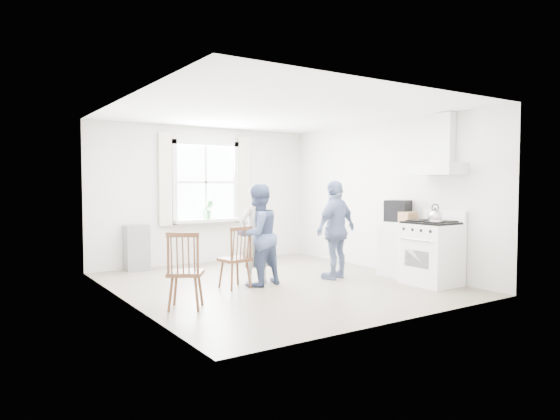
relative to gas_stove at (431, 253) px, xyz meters
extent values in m
cube|color=gray|center=(-1.91, 1.35, -0.49)|extent=(4.62, 5.12, 0.02)
cube|color=beige|center=(-1.91, 3.87, 0.82)|extent=(4.62, 0.04, 2.64)
cube|color=beige|center=(-1.91, -1.17, 0.82)|extent=(4.62, 0.04, 2.64)
cube|color=beige|center=(-4.18, 1.35, 0.82)|extent=(0.04, 5.12, 2.64)
cube|color=beige|center=(0.36, 1.35, 0.82)|extent=(0.04, 5.12, 2.64)
cube|color=white|center=(-1.91, 1.35, 2.13)|extent=(4.62, 5.12, 0.02)
cube|color=white|center=(-1.91, 3.83, 1.07)|extent=(1.20, 0.02, 1.40)
cube|color=silver|center=(-1.91, 3.80, 1.81)|extent=(1.38, 0.09, 0.09)
cube|color=silver|center=(-1.91, 3.80, 0.32)|extent=(1.38, 0.09, 0.09)
cube|color=silver|center=(-2.56, 3.80, 1.07)|extent=(0.09, 0.09, 1.58)
cube|color=silver|center=(-1.27, 3.80, 1.07)|extent=(0.09, 0.09, 1.58)
cube|color=silver|center=(-1.91, 3.73, 0.34)|extent=(1.38, 0.24, 0.06)
cube|color=beige|center=(-2.73, 3.79, 1.12)|extent=(0.24, 0.05, 1.70)
cube|color=beige|center=(-1.09, 3.79, 1.12)|extent=(0.24, 0.05, 1.70)
cube|color=silver|center=(0.11, 0.00, 1.26)|extent=(0.45, 0.76, 0.18)
cube|color=silver|center=(0.26, 0.00, 1.73)|extent=(0.14, 0.30, 0.76)
cube|color=gray|center=(-3.31, 3.68, -0.08)|extent=(0.40, 0.30, 0.80)
cube|color=white|center=(-0.01, 0.00, -0.02)|extent=(0.65, 0.76, 0.92)
cube|color=black|center=(-0.01, 0.00, 0.45)|extent=(0.61, 0.72, 0.03)
cube|color=white|center=(0.29, 0.00, 0.54)|extent=(0.06, 0.76, 0.20)
cylinder|color=silver|center=(-0.35, 0.00, 0.22)|extent=(0.02, 0.61, 0.02)
sphere|color=silver|center=(-0.18, -0.20, 0.57)|extent=(0.20, 0.20, 0.20)
cylinder|color=silver|center=(-0.18, -0.20, 0.51)|extent=(0.18, 0.18, 0.04)
torus|color=black|center=(-0.18, -0.20, 0.69)|extent=(0.13, 0.05, 0.13)
cube|color=silver|center=(0.07, 0.70, -0.03)|extent=(0.50, 0.55, 0.90)
cube|color=black|center=(0.11, 0.78, 0.51)|extent=(0.49, 0.47, 0.19)
cube|color=black|center=(0.11, 0.78, 0.68)|extent=(0.49, 0.47, 0.16)
cube|color=#A77C51|center=(0.06, 0.53, 0.50)|extent=(0.29, 0.22, 0.17)
cube|color=#472716|center=(-2.58, 1.42, -0.07)|extent=(0.43, 0.41, 0.05)
cube|color=#472716|center=(-2.56, 1.25, 0.18)|extent=(0.37, 0.10, 0.50)
cylinder|color=#472716|center=(-2.58, 1.42, -0.29)|extent=(0.03, 0.03, 0.40)
cube|color=#472716|center=(-3.66, 0.68, -0.05)|extent=(0.55, 0.55, 0.05)
cube|color=#472716|center=(-3.75, 0.53, 0.21)|extent=(0.36, 0.26, 0.52)
cylinder|color=#472716|center=(-3.66, 0.68, -0.28)|extent=(0.03, 0.03, 0.42)
imported|color=silver|center=(-2.19, 1.50, 0.27)|extent=(0.60, 0.60, 1.50)
imported|color=#42517B|center=(-2.22, 1.38, 0.27)|extent=(0.87, 0.87, 1.51)
imported|color=navy|center=(-0.90, 1.15, 0.30)|extent=(1.12, 1.12, 1.57)
imported|color=#35783A|center=(-1.91, 3.71, 0.54)|extent=(0.25, 0.25, 0.36)
camera|label=1|loc=(-6.02, -4.95, 1.03)|focal=32.00mm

